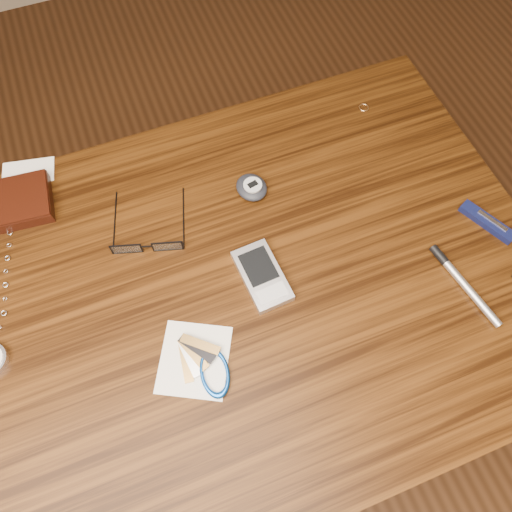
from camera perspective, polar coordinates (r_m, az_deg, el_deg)
The scene contains 10 objects.
ground at distance 1.50m, azimuth -1.48°, elevation -14.91°, with size 3.80×3.80×0.00m, color #472814.
desk at distance 0.87m, azimuth -2.47°, elevation -6.26°, with size 1.00×0.70×0.75m.
wallet_and_card at distance 0.93m, azimuth -25.77°, elevation 5.58°, with size 0.14×0.15×0.03m.
eyeglasses at distance 0.81m, azimuth -12.31°, elevation 1.35°, with size 0.15×0.15×0.03m.
gold_ring at distance 1.00m, azimuth 12.21°, elevation 16.25°, with size 0.02×0.02×0.00m, color tan.
pda_phone at distance 0.78m, azimuth 0.70°, elevation -2.25°, with size 0.07×0.11×0.02m.
pedometer at distance 0.85m, azimuth -0.50°, elevation 7.87°, with size 0.06×0.07×0.02m.
notepad_keys at distance 0.74m, azimuth -5.93°, elevation -12.29°, with size 0.14×0.14×0.01m.
pocket_knife at distance 0.91m, azimuth 24.92°, elevation 3.57°, with size 0.06×0.10×0.01m.
silver_pen at distance 0.84m, azimuth 22.23°, elevation -2.42°, with size 0.04×0.15×0.01m.
Camera 1 is at (-0.07, -0.30, 1.46)m, focal length 35.00 mm.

